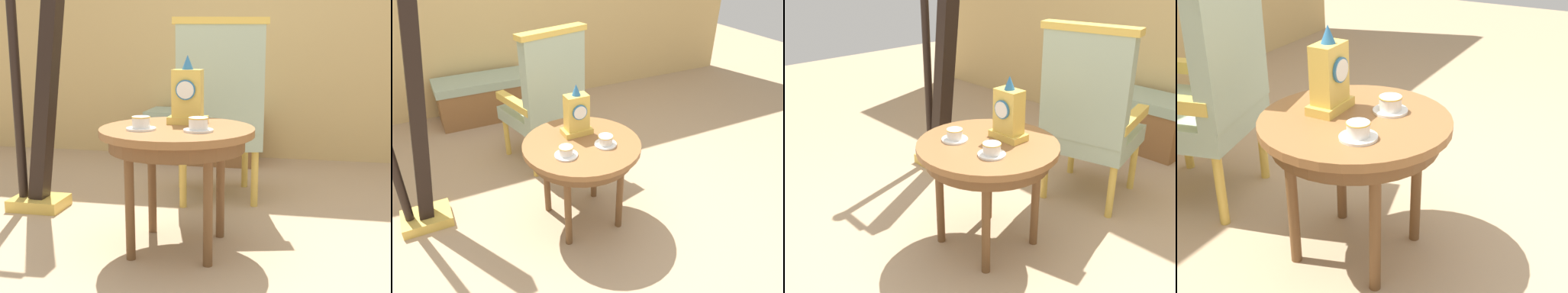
# 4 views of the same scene
# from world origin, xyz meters

# --- Properties ---
(ground_plane) EXTENTS (10.00, 10.00, 0.00)m
(ground_plane) POSITION_xyz_m (0.00, 0.00, 0.00)
(ground_plane) COLOR tan
(side_table) EXTENTS (0.74, 0.74, 0.60)m
(side_table) POSITION_xyz_m (-0.07, 0.08, 0.53)
(side_table) COLOR brown
(side_table) RESTS_ON ground
(teacup_left) EXTENTS (0.14, 0.14, 0.06)m
(teacup_left) POSITION_xyz_m (-0.21, -0.02, 0.63)
(teacup_left) COLOR white
(teacup_left) RESTS_ON side_table
(teacup_right) EXTENTS (0.14, 0.14, 0.06)m
(teacup_right) POSITION_xyz_m (0.05, -0.01, 0.63)
(teacup_right) COLOR white
(teacup_right) RESTS_ON side_table
(mantel_clock) EXTENTS (0.19, 0.11, 0.34)m
(mantel_clock) POSITION_xyz_m (-0.04, 0.20, 0.74)
(mantel_clock) COLOR gold
(mantel_clock) RESTS_ON side_table
(armchair) EXTENTS (0.65, 0.64, 1.14)m
(armchair) POSITION_xyz_m (0.00, 0.87, 0.59)
(armchair) COLOR #9EB299
(armchair) RESTS_ON ground
(harp) EXTENTS (0.40, 0.24, 1.71)m
(harp) POSITION_xyz_m (-1.01, 0.51, 0.68)
(harp) COLOR gold
(harp) RESTS_ON ground
(window_bench) EXTENTS (0.93, 0.40, 0.44)m
(window_bench) POSITION_xyz_m (-0.30, 1.95, 0.22)
(window_bench) COLOR #9EB299
(window_bench) RESTS_ON ground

